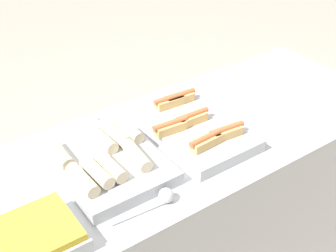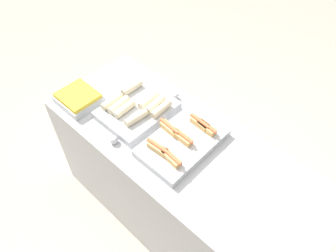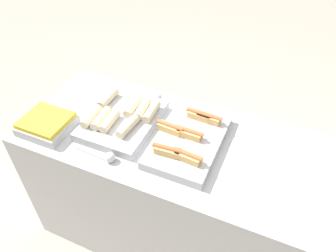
# 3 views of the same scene
# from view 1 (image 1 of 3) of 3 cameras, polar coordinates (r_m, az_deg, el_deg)

# --- Properties ---
(counter) EXTENTS (1.77, 0.70, 0.87)m
(counter) POSITION_cam_1_polar(r_m,az_deg,el_deg) (2.13, 2.54, -10.43)
(counter) COLOR #B7BABF
(counter) RESTS_ON ground_plane
(tray_hotdogs) EXTENTS (0.32, 0.50, 0.10)m
(tray_hotdogs) POSITION_cam_1_polar(r_m,az_deg,el_deg) (1.82, 2.78, -0.10)
(tray_hotdogs) COLOR #B7BABF
(tray_hotdogs) RESTS_ON counter
(tray_wraps) EXTENTS (0.34, 0.44, 0.10)m
(tray_wraps) POSITION_cam_1_polar(r_m,az_deg,el_deg) (1.66, -7.48, -4.18)
(tray_wraps) COLOR #B7BABF
(tray_wraps) RESTS_ON counter
(tray_side_front) EXTENTS (0.25, 0.23, 0.07)m
(tray_side_front) POSITION_cam_1_polar(r_m,az_deg,el_deg) (1.44, -15.81, -12.93)
(tray_side_front) COLOR #B7BABF
(tray_side_front) RESTS_ON counter
(serving_spoon_near) EXTENTS (0.23, 0.05, 0.05)m
(serving_spoon_near) POSITION_cam_1_polar(r_m,az_deg,el_deg) (1.53, -0.64, -8.72)
(serving_spoon_near) COLOR silver
(serving_spoon_near) RESTS_ON counter
(serving_spoon_far) EXTENTS (0.24, 0.05, 0.05)m
(serving_spoon_far) POSITION_cam_1_polar(r_m,az_deg,el_deg) (1.88, -9.36, 0.27)
(serving_spoon_far) COLOR silver
(serving_spoon_far) RESTS_ON counter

